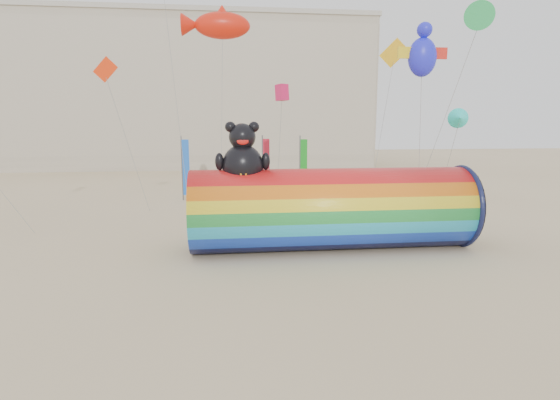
{
  "coord_description": "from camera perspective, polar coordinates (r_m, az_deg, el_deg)",
  "views": [
    {
      "loc": [
        -2.0,
        -19.87,
        6.22
      ],
      "look_at": [
        0.5,
        1.5,
        2.4
      ],
      "focal_mm": 28.0,
      "sensor_mm": 36.0,
      "label": 1
    }
  ],
  "objects": [
    {
      "name": "festival_banners",
      "position": [
        36.0,
        -3.76,
        4.33
      ],
      "size": [
        10.15,
        1.56,
        5.2
      ],
      "color": "#59595E",
      "rests_on": "ground"
    },
    {
      "name": "fabric_bundle",
      "position": [
        25.17,
        15.09,
        -4.19
      ],
      "size": [
        2.62,
        1.35,
        0.41
      ],
      "color": "#3E0B0E",
      "rests_on": "ground"
    },
    {
      "name": "ground",
      "position": [
        20.91,
        -0.89,
        -7.23
      ],
      "size": [
        160.0,
        160.0,
        0.0
      ],
      "primitive_type": "plane",
      "color": "#CCB58C",
      "rests_on": "ground"
    },
    {
      "name": "windsock_assembly",
      "position": [
        21.74,
        6.72,
        -0.89
      ],
      "size": [
        13.83,
        4.21,
        6.37
      ],
      "color": "red",
      "rests_on": "ground"
    },
    {
      "name": "flying_kites",
      "position": [
        27.39,
        1.97,
        20.91
      ],
      "size": [
        29.21,
        11.91,
        9.83
      ],
      "color": "#2125F0",
      "rests_on": "ground"
    },
    {
      "name": "hotel_building",
      "position": [
        66.7,
        -15.72,
        13.21
      ],
      "size": [
        60.4,
        15.4,
        20.6
      ],
      "color": "#B7AD99",
      "rests_on": "ground"
    },
    {
      "name": "kite_handler",
      "position": [
        25.77,
        13.56,
        -2.44
      ],
      "size": [
        0.67,
        0.6,
        1.53
      ],
      "primitive_type": "imported",
      "rotation": [
        0.0,
        0.0,
        3.67
      ],
      "color": "#5C5D64",
      "rests_on": "ground"
    }
  ]
}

